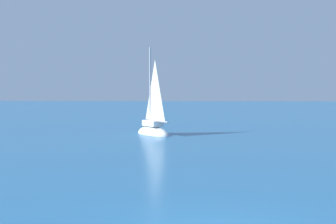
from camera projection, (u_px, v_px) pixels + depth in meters
The scene contains 1 object.
sailboat_near at pixel (153, 129), 29.06m from camera, with size 2.82×3.25×6.15m.
Camera 1 is at (-0.70, -8.95, 3.19)m, focal length 48.55 mm.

